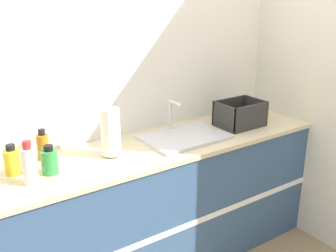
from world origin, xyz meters
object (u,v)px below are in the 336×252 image
(bottle_yellow, at_px, (12,161))
(sink, at_px, (184,136))
(dish_rack, at_px, (240,116))
(bottle_green, at_px, (50,161))
(bottle_amber, at_px, (43,146))
(paper_towel_roll, at_px, (111,132))
(bottle_white_spray, at_px, (29,165))

(bottle_yellow, bearing_deg, sink, -4.36)
(sink, bearing_deg, dish_rack, -2.49)
(bottle_green, xyz_separation_m, bottle_yellow, (-0.17, 0.10, 0.00))
(bottle_green, xyz_separation_m, bottle_amber, (0.03, 0.20, 0.01))
(bottle_amber, bearing_deg, sink, -11.81)
(paper_towel_roll, relative_size, bottle_white_spray, 1.25)
(dish_rack, bearing_deg, bottle_amber, 171.47)
(bottle_green, bearing_deg, bottle_yellow, 148.98)
(sink, height_order, paper_towel_roll, paper_towel_roll)
(bottle_green, bearing_deg, sink, 1.20)
(dish_rack, distance_m, bottle_yellow, 1.56)
(paper_towel_roll, distance_m, bottle_amber, 0.39)
(bottle_white_spray, distance_m, bottle_yellow, 0.17)
(paper_towel_roll, height_order, bottle_white_spray, paper_towel_roll)
(bottle_green, bearing_deg, bottle_white_spray, -153.29)
(bottle_white_spray, bearing_deg, paper_towel_roll, 10.30)
(sink, height_order, bottle_white_spray, bottle_white_spray)
(dish_rack, height_order, bottle_green, dish_rack)
(bottle_yellow, bearing_deg, bottle_amber, 27.16)
(sink, relative_size, bottle_white_spray, 2.35)
(sink, xyz_separation_m, bottle_amber, (-0.88, 0.18, 0.07))
(bottle_white_spray, relative_size, bottle_green, 1.45)
(paper_towel_roll, height_order, dish_rack, paper_towel_roll)
(dish_rack, bearing_deg, bottle_green, 179.91)
(bottle_green, bearing_deg, paper_towel_roll, 4.51)
(bottle_green, relative_size, bottle_yellow, 0.95)
(dish_rack, bearing_deg, bottle_white_spray, -177.77)
(bottle_amber, bearing_deg, bottle_yellow, -152.84)
(bottle_yellow, distance_m, bottle_amber, 0.22)
(bottle_amber, bearing_deg, paper_towel_roll, -26.27)
(dish_rack, height_order, bottle_white_spray, bottle_white_spray)
(dish_rack, relative_size, bottle_yellow, 1.90)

